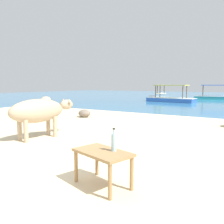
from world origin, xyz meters
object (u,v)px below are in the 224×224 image
low_bench_table (103,157)px  boat_white (161,94)px  boat_blue (171,98)px  boat_teal (216,96)px  bottle (114,142)px  cow (39,111)px

low_bench_table → boat_white: size_ratio=0.22×
low_bench_table → boat_white: (-7.74, 23.01, -0.13)m
boat_white → boat_blue: size_ratio=1.02×
boat_white → boat_teal: 7.05m
bottle → boat_white: (-7.86, 22.93, -0.33)m
bottle → boat_teal: (-1.60, 19.70, -0.33)m
low_bench_table → boat_white: boat_white is taller
bottle → boat_white: size_ratio=0.08×
low_bench_table → bottle: bearing=48.0°
cow → bottle: bearing=-105.4°
boat_white → low_bench_table: bearing=178.4°
low_bench_table → boat_blue: 15.51m
boat_blue → bottle: bearing=111.3°
low_bench_table → boat_blue: boat_blue is taller
boat_teal → bottle: bearing=84.8°
cow → boat_blue: size_ratio=0.48×
low_bench_table → cow: bearing=168.8°
boat_white → bottle: bearing=178.8°
boat_white → boat_teal: same height
cow → boat_white: size_ratio=0.47×
bottle → low_bench_table: bearing=-147.4°
low_bench_table → boat_blue: (-3.99, 14.99, -0.13)m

